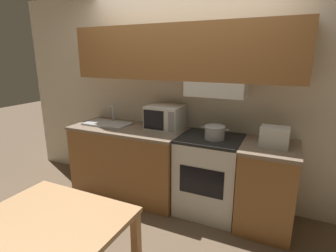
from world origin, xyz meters
name	(u,v)px	position (x,y,z in m)	size (l,w,h in m)	color
ground_plane	(183,190)	(0.00, 0.00, 0.00)	(16.00, 16.00, 0.00)	brown
wall_back	(183,78)	(0.01, -0.06, 1.50)	(5.06, 0.38, 2.55)	silver
lower_counter_main	(129,160)	(-0.62, -0.33, 0.45)	(1.44, 0.67, 0.89)	#936033
lower_counter_right_stub	(267,187)	(1.06, -0.33, 0.45)	(0.55, 0.67, 0.89)	#936033
stove_range	(209,175)	(0.44, -0.30, 0.45)	(0.68, 0.61, 0.89)	silver
cooking_pot	(215,132)	(0.49, -0.34, 0.97)	(0.30, 0.22, 0.14)	#B7BABF
microwave	(165,117)	(-0.16, -0.21, 1.04)	(0.42, 0.36, 0.29)	silver
toaster	(274,137)	(1.08, -0.33, 0.99)	(0.28, 0.21, 0.19)	silver
sink_basin	(108,123)	(-0.93, -0.33, 0.91)	(0.59, 0.33, 0.24)	#B7BABF
dining_table	(48,235)	(-0.15, -1.99, 0.63)	(0.96, 0.79, 0.74)	tan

